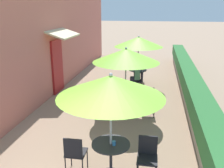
# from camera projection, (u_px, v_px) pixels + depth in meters

# --- Properties ---
(cafe_facade_wall) EXTENTS (0.98, 14.91, 4.20)m
(cafe_facade_wall) POSITION_uv_depth(u_px,v_px,m) (58.00, 38.00, 10.21)
(cafe_facade_wall) COLOR #C66B5B
(cafe_facade_wall) RESTS_ON ground_plane
(planter_hedge) EXTENTS (0.60, 13.91, 1.01)m
(planter_hedge) POSITION_uv_depth(u_px,v_px,m) (188.00, 81.00, 9.80)
(planter_hedge) COLOR gray
(planter_hedge) RESTS_ON ground_plane
(patio_table_near) EXTENTS (0.77, 0.77, 0.73)m
(patio_table_near) POSITION_uv_depth(u_px,v_px,m) (111.00, 153.00, 4.98)
(patio_table_near) COLOR #28282D
(patio_table_near) RESTS_ON ground_plane
(patio_umbrella_near) EXTENTS (2.02, 2.02, 2.18)m
(patio_umbrella_near) POSITION_uv_depth(u_px,v_px,m) (111.00, 86.00, 4.57)
(patio_umbrella_near) COLOR #B7B7BC
(patio_umbrella_near) RESTS_ON ground_plane
(cafe_chair_near_left) EXTENTS (0.40, 0.40, 0.87)m
(cafe_chair_near_left) POSITION_uv_depth(u_px,v_px,m) (147.00, 154.00, 4.94)
(cafe_chair_near_left) COLOR black
(cafe_chair_near_left) RESTS_ON ground_plane
(cafe_chair_near_right) EXTENTS (0.40, 0.40, 0.87)m
(cafe_chair_near_right) POSITION_uv_depth(u_px,v_px,m) (75.00, 152.00, 5.03)
(cafe_chair_near_right) COLOR black
(cafe_chair_near_right) RESTS_ON ground_plane
(coffee_cup_near) EXTENTS (0.07, 0.07, 0.09)m
(coffee_cup_near) POSITION_uv_depth(u_px,v_px,m) (114.00, 143.00, 4.85)
(coffee_cup_near) COLOR teal
(coffee_cup_near) RESTS_ON patio_table_near
(patio_table_mid) EXTENTS (0.77, 0.77, 0.73)m
(patio_table_mid) POSITION_uv_depth(u_px,v_px,m) (125.00, 99.00, 7.87)
(patio_table_mid) COLOR #28282D
(patio_table_mid) RESTS_ON ground_plane
(patio_umbrella_mid) EXTENTS (2.02, 2.02, 2.18)m
(patio_umbrella_mid) POSITION_uv_depth(u_px,v_px,m) (126.00, 55.00, 7.45)
(patio_umbrella_mid) COLOR #B7B7BC
(patio_umbrella_mid) RESTS_ON ground_plane
(cafe_chair_mid_left) EXTENTS (0.44, 0.44, 0.87)m
(cafe_chair_mid_left) POSITION_uv_depth(u_px,v_px,m) (148.00, 99.00, 7.89)
(cafe_chair_mid_left) COLOR black
(cafe_chair_mid_left) RESTS_ON ground_plane
(cafe_chair_mid_right) EXTENTS (0.44, 0.44, 0.87)m
(cafe_chair_mid_right) POSITION_uv_depth(u_px,v_px,m) (102.00, 100.00, 7.85)
(cafe_chair_mid_right) COLOR black
(cafe_chair_mid_right) RESTS_ON ground_plane
(coffee_cup_mid) EXTENTS (0.07, 0.07, 0.09)m
(coffee_cup_mid) POSITION_uv_depth(u_px,v_px,m) (128.00, 91.00, 7.89)
(coffee_cup_mid) COLOR white
(coffee_cup_mid) RESTS_ON patio_table_mid
(patio_table_far) EXTENTS (0.77, 0.77, 0.73)m
(patio_table_far) POSITION_uv_depth(u_px,v_px,m) (138.00, 74.00, 10.77)
(patio_table_far) COLOR #28282D
(patio_table_far) RESTS_ON ground_plane
(patio_umbrella_far) EXTENTS (2.02, 2.02, 2.18)m
(patio_umbrella_far) POSITION_uv_depth(u_px,v_px,m) (139.00, 42.00, 10.35)
(patio_umbrella_far) COLOR #B7B7BC
(patio_umbrella_far) RESTS_ON ground_plane
(cafe_chair_far_left) EXTENTS (0.42, 0.42, 0.87)m
(cafe_chair_far_left) POSITION_uv_depth(u_px,v_px,m) (136.00, 70.00, 11.47)
(cafe_chair_far_left) COLOR black
(cafe_chair_far_left) RESTS_ON ground_plane
(seated_patron_far_left) EXTENTS (0.41, 0.35, 1.25)m
(seated_patron_far_left) POSITION_uv_depth(u_px,v_px,m) (139.00, 67.00, 11.40)
(seated_patron_far_left) COLOR #23232D
(seated_patron_far_left) RESTS_ON ground_plane
(cafe_chair_far_right) EXTENTS (0.42, 0.42, 0.87)m
(cafe_chair_far_right) POSITION_uv_depth(u_px,v_px,m) (139.00, 79.00, 10.08)
(cafe_chair_far_right) COLOR black
(cafe_chair_far_right) RESTS_ON ground_plane
(seated_patron_far_right) EXTENTS (0.41, 0.35, 1.25)m
(seated_patron_far_right) POSITION_uv_depth(u_px,v_px,m) (136.00, 75.00, 10.04)
(seated_patron_far_right) COLOR #23232D
(seated_patron_far_right) RESTS_ON ground_plane
(coffee_cup_far) EXTENTS (0.07, 0.07, 0.09)m
(coffee_cup_far) POSITION_uv_depth(u_px,v_px,m) (139.00, 69.00, 10.63)
(coffee_cup_far) COLOR #B73D3D
(coffee_cup_far) RESTS_ON patio_table_far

